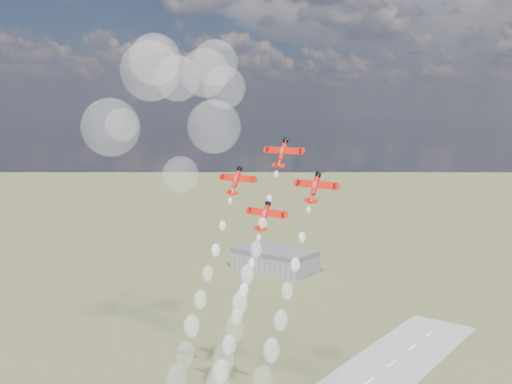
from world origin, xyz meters
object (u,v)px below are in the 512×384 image
object	(u,v)px
hangar	(275,259)
plane_right	(315,187)
plane_lead	(282,153)
plane_slot	(265,215)
plane_left	(236,180)

from	to	relation	value
hangar	plane_right	bearing A→B (deg)	-52.38
plane_lead	plane_slot	xyz separation A→B (m)	(0.00, -8.02, -16.08)
hangar	plane_slot	xyz separation A→B (m)	(121.32, -178.12, 65.78)
plane_left	plane_slot	size ratio (longest dim) A/B	1.00
hangar	plane_slot	distance (m)	225.33
plane_left	plane_slot	xyz separation A→B (m)	(12.84, -4.01, -8.04)
hangar	plane_lead	size ratio (longest dim) A/B	4.28
hangar	plane_left	size ratio (longest dim) A/B	4.28
plane_right	plane_slot	bearing A→B (deg)	-162.65
plane_lead	hangar	bearing A→B (deg)	125.50
plane_left	plane_right	xyz separation A→B (m)	(25.67, 0.00, 0.00)
plane_left	plane_slot	bearing A→B (deg)	-17.35
hangar	plane_right	world-z (taller)	plane_right
hangar	plane_left	xyz separation A→B (m)	(108.48, -174.11, 73.82)
hangar	plane_right	xyz separation A→B (m)	(134.16, -174.11, 73.82)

